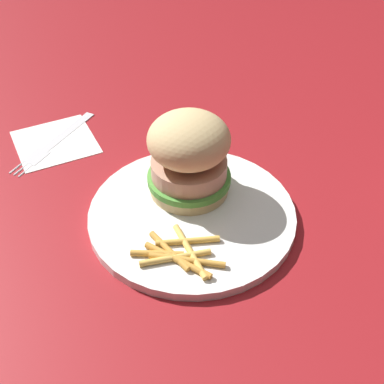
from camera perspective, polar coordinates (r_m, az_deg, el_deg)
The scene contains 6 objects.
ground_plane at distance 0.62m, azimuth -1.52°, elevation -1.90°, with size 1.60×1.60×0.00m, color maroon.
plate at distance 0.61m, azimuth -0.00°, elevation -2.55°, with size 0.25×0.25×0.01m, color white.
sandwich at distance 0.60m, azimuth -0.35°, elevation 4.24°, with size 0.10×0.10×0.11m.
fries_pile at distance 0.55m, azimuth -1.51°, elevation -7.05°, with size 0.08×0.10×0.01m.
napkin at distance 0.76m, azimuth -15.33°, elevation 5.55°, with size 0.11×0.11×0.00m, color white.
fork at distance 0.76m, azimuth -15.44°, elevation 5.63°, with size 0.14×0.13×0.00m.
Camera 1 is at (0.45, -0.09, 0.43)m, focal length 46.79 mm.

